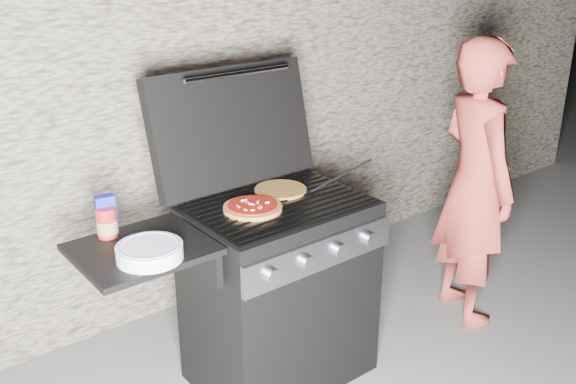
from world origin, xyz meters
TOP-DOWN VIEW (x-y plane):
  - ground at (0.00, 0.00)m, footprint 50.00×50.00m
  - stone_wall at (0.00, 1.05)m, footprint 8.00×0.35m
  - gas_grill at (-0.25, 0.00)m, footprint 1.34×0.79m
  - pizza_topped at (-0.14, 0.01)m, footprint 0.33×0.33m
  - pizza_plain at (0.09, 0.11)m, footprint 0.25×0.25m
  - sauce_jar at (-0.73, 0.16)m, footprint 0.10×0.10m
  - blue_carton at (-0.72, 0.19)m, footprint 0.08×0.06m
  - plate_stack at (-0.69, -0.12)m, footprint 0.28×0.28m
  - person at (1.17, -0.20)m, footprint 0.55×0.67m
  - tongs at (0.38, 0.00)m, footprint 0.39×0.02m

SIDE VIEW (x-z plane):
  - ground at x=0.00m, z-range 0.00..0.00m
  - gas_grill at x=-0.25m, z-range 0.00..0.91m
  - person at x=1.17m, z-range 0.00..1.56m
  - stone_wall at x=0.00m, z-range 0.00..1.80m
  - pizza_plain at x=0.09m, z-range 0.91..0.92m
  - pizza_topped at x=-0.14m, z-range 0.91..0.94m
  - plate_stack at x=-0.69m, z-range 0.90..0.96m
  - tongs at x=0.38m, z-range 0.91..0.99m
  - sauce_jar at x=-0.73m, z-range 0.90..1.02m
  - blue_carton at x=-0.72m, z-range 0.90..1.07m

